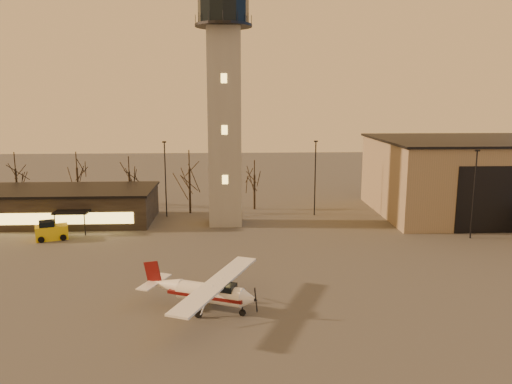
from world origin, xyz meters
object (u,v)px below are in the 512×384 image
terminal (55,205)px  service_cart (51,232)px  control_tower (224,93)px  hangar (489,176)px  cessna_front (212,296)px

terminal → service_cart: bearing=-74.2°
control_tower → hangar: bearing=6.3°
cessna_front → service_cart: size_ratio=3.12×
control_tower → terminal: control_tower is taller
terminal → service_cart: (2.35, -8.30, -1.33)m
cessna_front → terminal: bearing=149.7°
hangar → cessna_front: bearing=-140.4°
control_tower → service_cart: size_ratio=8.46×
control_tower → cessna_front: control_tower is taller
cessna_front → service_cart: (-18.97, 20.05, -0.34)m
control_tower → cessna_front: 30.42m
terminal → hangar: bearing=2.0°
cessna_front → service_cart: bearing=156.1°
cessna_front → control_tower: bearing=111.3°
hangar → cessna_front: (-36.68, -30.34, -3.98)m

